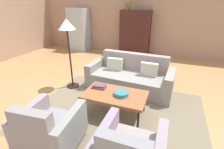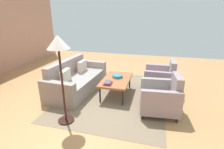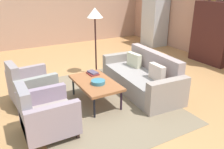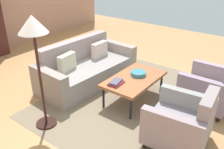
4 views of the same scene
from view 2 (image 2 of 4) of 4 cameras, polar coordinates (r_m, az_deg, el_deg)
The scene contains 9 objects.
ground_plane at distance 4.41m, azimuth -10.83°, elevation -8.33°, with size 11.08×11.08×0.00m, color tan.
area_rug at distance 4.60m, azimuth 0.82°, elevation -6.67°, with size 3.40×2.60×0.01m, color #7F6F57.
couch at distance 4.87m, azimuth -12.24°, elevation -1.98°, with size 2.15×1.03×0.86m.
coffee_table at distance 4.43m, azimuth 1.48°, elevation -1.98°, with size 1.20×0.70×0.45m.
armchair_left at distance 3.82m, azimuth 16.73°, elevation -7.68°, with size 0.87×0.87×0.88m.
armchair_right at distance 4.92m, azimuth 16.49°, elevation -1.46°, with size 0.80×0.80×0.88m.
fruit_bowl at distance 4.52m, azimuth 1.86°, elevation -0.56°, with size 0.27×0.27×0.07m, color teal.
book_stack at distance 4.09m, azimuth -1.44°, elevation -2.88°, with size 0.28×0.20×0.06m.
floor_lamp at distance 3.11m, azimuth -17.65°, elevation 7.64°, with size 0.40×0.40×1.72m.
Camera 2 is at (-3.49, -1.77, 2.04)m, focal length 26.86 mm.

